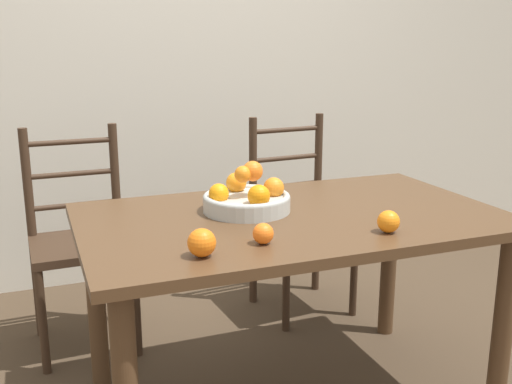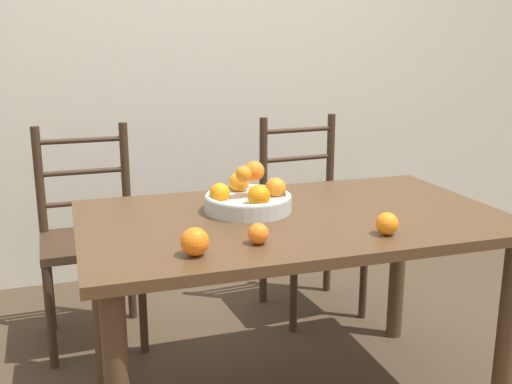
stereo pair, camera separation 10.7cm
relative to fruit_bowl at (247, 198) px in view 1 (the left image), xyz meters
name	(u,v)px [view 1 (the left image)]	position (x,y,z in m)	size (l,w,h in m)	color
wall_back	(181,47)	(0.13, 1.42, 0.51)	(8.00, 0.06, 2.60)	beige
dining_table	(292,243)	(0.13, -0.10, -0.15)	(1.47, 0.87, 0.74)	#4C331E
fruit_bowl	(247,198)	(0.00, 0.00, 0.00)	(0.31, 0.31, 0.18)	#B2B7B2
orange_loose_0	(263,234)	(-0.08, -0.35, -0.02)	(0.06, 0.06, 0.06)	orange
orange_loose_1	(202,243)	(-0.28, -0.39, -0.01)	(0.08, 0.08, 0.08)	orange
orange_loose_2	(388,222)	(0.33, -0.39, -0.01)	(0.07, 0.07, 0.07)	orange
chair_left	(80,244)	(-0.53, 0.68, -0.33)	(0.43, 0.41, 0.97)	#382619
chair_right	(299,219)	(0.53, 0.68, -0.33)	(0.45, 0.43, 0.97)	#382619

